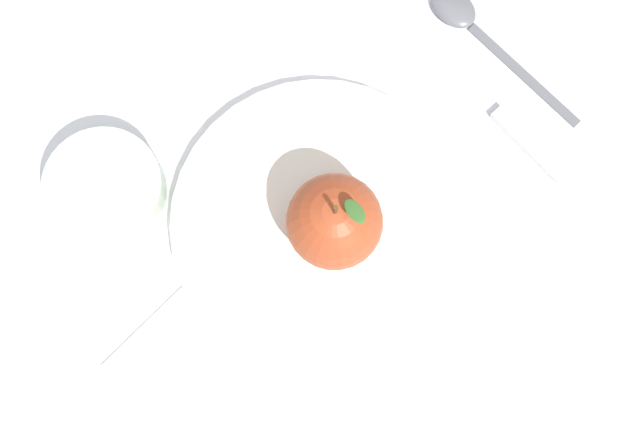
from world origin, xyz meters
TOP-DOWN VIEW (x-y plane):
  - ground_plane at (0.00, 0.00)m, footprint 2.40×2.40m
  - dinner_plate at (-0.03, -0.02)m, footprint 0.26×0.26m
  - apple at (-0.01, -0.03)m, footprint 0.08×0.08m
  - side_bowl at (-0.22, -0.02)m, footprint 0.10×0.10m
  - knife at (0.11, 0.11)m, footprint 0.19×0.16m
  - spoon at (0.08, 0.19)m, footprint 0.16×0.13m
  - linen_napkin at (-0.10, -0.17)m, footprint 0.19×0.19m

SIDE VIEW (x-z plane):
  - ground_plane at x=0.00m, z-range 0.00..0.00m
  - linen_napkin at x=-0.10m, z-range 0.00..0.00m
  - knife at x=0.11m, z-range 0.00..0.01m
  - spoon at x=0.08m, z-range 0.00..0.01m
  - dinner_plate at x=-0.03m, z-range 0.00..0.02m
  - side_bowl at x=-0.22m, z-range 0.00..0.04m
  - apple at x=-0.01m, z-range 0.01..0.10m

